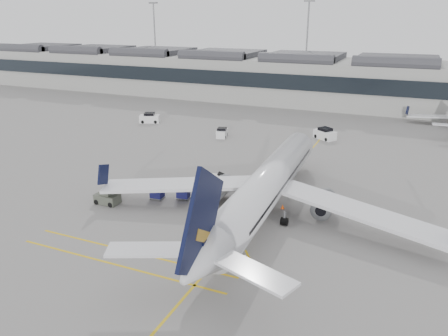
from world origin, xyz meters
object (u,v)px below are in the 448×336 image
at_px(airliner_main, 266,187).
at_px(belt_loader, 222,182).
at_px(ramp_agent_b, 217,190).
at_px(pushback_tug, 107,198).
at_px(ramp_agent_a, 213,191).
at_px(baggage_cart_a, 243,184).

bearing_deg(airliner_main, belt_loader, 141.69).
bearing_deg(ramp_agent_b, pushback_tug, -8.28).
bearing_deg(airliner_main, ramp_agent_a, 163.42).
relative_size(airliner_main, baggage_cart_a, 25.51).
xyz_separation_m(baggage_cart_a, ramp_agent_b, (-2.36, -3.00, -0.13)).
bearing_deg(pushback_tug, baggage_cart_a, 38.30).
xyz_separation_m(belt_loader, pushback_tug, (-10.38, -10.66, 0.16)).
distance_m(belt_loader, pushback_tug, 14.88).
xyz_separation_m(ramp_agent_b, pushback_tug, (-11.08, -7.33, -0.06)).
xyz_separation_m(belt_loader, ramp_agent_b, (0.71, -3.33, 0.21)).
xyz_separation_m(airliner_main, ramp_agent_a, (-7.47, 1.92, -2.52)).
bearing_deg(pushback_tug, belt_loader, 46.54).
height_order(belt_loader, ramp_agent_b, belt_loader).
xyz_separation_m(belt_loader, ramp_agent_a, (0.47, -3.88, 0.27)).
height_order(airliner_main, belt_loader, airliner_main).
xyz_separation_m(ramp_agent_a, pushback_tug, (-10.85, -6.79, -0.12)).
height_order(baggage_cart_a, pushback_tug, baggage_cart_a).
xyz_separation_m(ramp_agent_a, ramp_agent_b, (0.24, 0.54, -0.06)).
distance_m(belt_loader, ramp_agent_b, 3.41).
distance_m(ramp_agent_a, pushback_tug, 12.80).
distance_m(belt_loader, baggage_cart_a, 3.10).
distance_m(airliner_main, belt_loader, 10.22).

